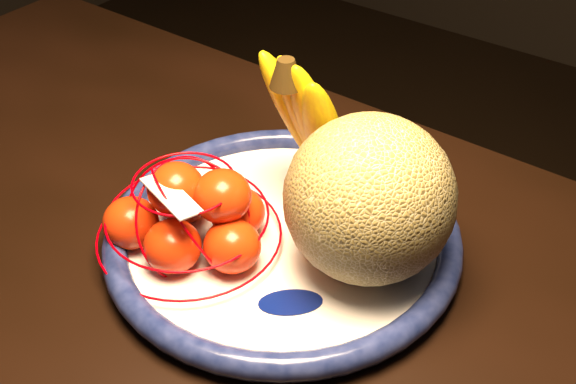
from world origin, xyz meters
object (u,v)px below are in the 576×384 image
Objects in this scene: dining_table at (197,363)px; cantaloupe at (369,199)px; mandarin_bag at (192,216)px; fruit_bowl at (283,236)px; banana_bunch at (314,120)px.

dining_table is 8.75× the size of cantaloupe.
cantaloupe reaches higher than mandarin_bag.
dining_table is at bearing -96.83° from fruit_bowl.
mandarin_bag is at bearing -93.36° from banana_bunch.
fruit_bowl is 2.28× the size of cantaloupe.
fruit_bowl is at bearing -169.81° from cantaloupe.
cantaloupe reaches higher than dining_table.
mandarin_bag is at bearing -153.46° from cantaloupe.
cantaloupe reaches higher than fruit_bowl.
cantaloupe is at bearing -13.32° from banana_bunch.
cantaloupe is at bearing 10.19° from fruit_bowl.
cantaloupe is (0.11, 0.15, 0.18)m from dining_table.
banana_bunch is at bearing 69.76° from mandarin_bag.
mandarin_bag reaches higher than fruit_bowl.
banana_bunch reaches higher than dining_table.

